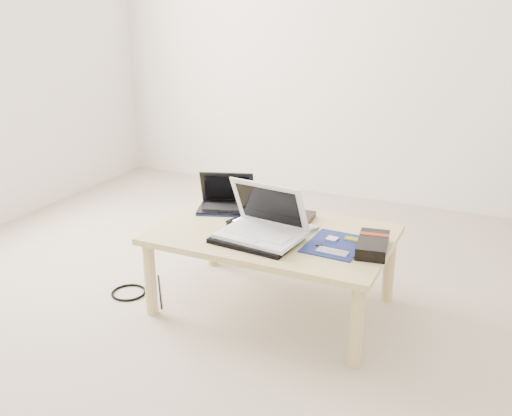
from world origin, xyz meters
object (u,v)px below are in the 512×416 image
at_px(netbook, 226,201).
at_px(gpu_box, 373,245).
at_px(coffee_table, 272,241).
at_px(white_laptop, 263,224).

height_order(netbook, gpu_box, netbook).
distance_m(coffee_table, white_laptop, 0.15).
xyz_separation_m(coffee_table, gpu_box, (0.48, -0.02, 0.08)).
height_order(netbook, white_laptop, white_laptop).
bearing_deg(white_laptop, netbook, 139.99).
bearing_deg(coffee_table, netbook, 151.37).
xyz_separation_m(coffee_table, white_laptop, (-0.00, -0.10, 0.12)).
distance_m(white_laptop, gpu_box, 0.49).
relative_size(coffee_table, netbook, 3.33).
xyz_separation_m(white_laptop, gpu_box, (0.48, 0.08, -0.04)).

